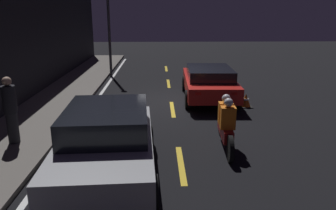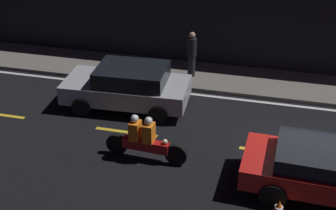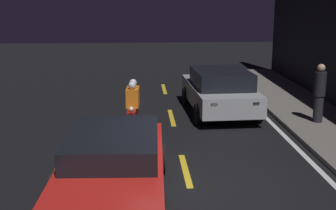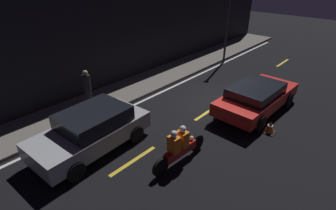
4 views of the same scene
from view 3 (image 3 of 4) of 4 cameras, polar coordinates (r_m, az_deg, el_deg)
The scene contains 10 objects.
ground_plane at distance 9.64m, azimuth 2.73°, elevation -10.13°, with size 56.00×56.00×0.00m, color black.
lane_dash_a at distance 19.19m, azimuth -0.48°, elevation 1.98°, with size 2.00×0.14×0.01m.
lane_dash_b at distance 14.82m, azimuth 0.44°, elevation -1.54°, with size 2.00×0.14×0.01m.
lane_dash_c at distance 10.56m, azimuth 2.14°, elevation -7.94°, with size 2.00×0.14×0.01m.
lane_solid_kerb at distance 10.38m, azimuth 19.58°, elevation -9.14°, with size 25.20×0.14×0.01m.
hatchback_silver at distance 15.26m, azimuth 6.34°, elevation 1.80°, with size 4.22×2.17×1.46m.
taxi_red at distance 8.92m, azimuth -6.72°, elevation -7.19°, with size 4.62×2.13×1.30m.
motorcycle at distance 13.72m, azimuth -4.31°, elevation -0.05°, with size 2.39×0.40×1.39m.
traffic_cone_near at distance 10.36m, azimuth -13.02°, elevation -7.28°, with size 0.48×0.48×0.51m.
pedestrian at distance 14.40m, azimuth 17.97°, elevation 1.44°, with size 0.34×0.34×1.74m.
Camera 3 is at (8.77, -0.99, 3.89)m, focal length 50.00 mm.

